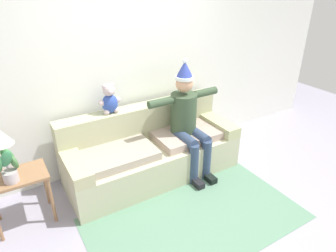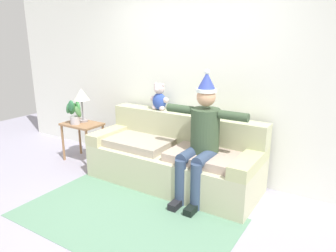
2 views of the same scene
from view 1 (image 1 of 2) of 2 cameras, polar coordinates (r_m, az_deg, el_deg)
name	(u,v)px [view 1 (image 1 of 2)]	position (r m, az deg, el deg)	size (l,w,h in m)	color
ground_plane	(196,219)	(3.52, 5.24, -17.05)	(10.00, 10.00, 0.00)	#9A95A8
back_wall	(130,67)	(4.03, -7.18, 11.05)	(7.00, 0.10, 2.70)	white
couch	(151,150)	(4.01, -3.30, -4.64)	(2.25, 0.87, 0.89)	#BBBA96
person_seated	(188,118)	(3.88, 3.73, 1.54)	(1.02, 0.77, 1.53)	#384C34
teddy_bear	(110,100)	(3.76, -10.99, 4.86)	(0.29, 0.17, 0.38)	#304BA4
side_table	(18,184)	(3.52, -26.50, -9.74)	(0.59, 0.40, 0.60)	#926946
potted_plant	(7,166)	(3.29, -28.23, -6.63)	(0.27, 0.22, 0.40)	#B7ADB0
area_rug	(196,218)	(3.51, 5.26, -17.01)	(2.34, 1.37, 0.01)	slate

